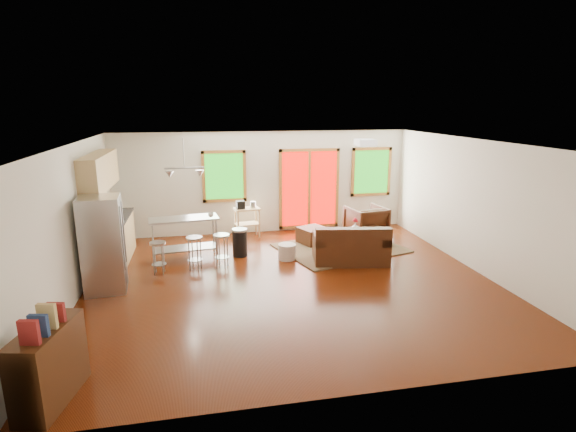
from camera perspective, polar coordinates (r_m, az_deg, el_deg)
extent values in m
cube|color=#331003|center=(8.59, 0.40, -8.34)|extent=(7.50, 7.00, 0.02)
cube|color=silver|center=(7.97, 0.43, 9.36)|extent=(7.50, 7.00, 0.02)
cube|color=beige|center=(11.57, -3.13, 4.27)|extent=(7.50, 0.02, 2.60)
cube|color=beige|center=(8.30, -25.92, -1.06)|extent=(0.02, 7.00, 2.60)
cube|color=beige|center=(9.65, 22.84, 1.21)|extent=(0.02, 7.00, 2.60)
cube|color=beige|center=(4.97, 8.77, -9.38)|extent=(7.50, 0.02, 2.60)
cube|color=#11500D|center=(11.39, -8.11, 5.01)|extent=(0.94, 0.02, 1.14)
cube|color=#905921|center=(11.31, -8.21, 8.07)|extent=(1.10, 0.05, 0.08)
cube|color=#905921|center=(11.50, -8.00, 2.01)|extent=(1.10, 0.05, 0.08)
cube|color=#905921|center=(11.37, -10.68, 4.90)|extent=(0.08, 0.05, 1.30)
cube|color=#905921|center=(11.43, -5.54, 5.12)|extent=(0.08, 0.05, 1.30)
cube|color=#A40601|center=(11.78, 2.72, 3.46)|extent=(1.44, 0.02, 1.94)
cube|color=#905921|center=(11.64, 2.77, 8.36)|extent=(1.60, 0.05, 0.08)
cube|color=#905921|center=(12.01, 2.66, -1.28)|extent=(1.60, 0.05, 0.08)
cube|color=#905921|center=(11.63, -0.93, 3.33)|extent=(0.08, 0.05, 2.10)
cube|color=#905921|center=(11.99, 6.25, 3.58)|extent=(0.08, 0.05, 2.10)
cube|color=#905921|center=(11.78, 2.72, 3.46)|extent=(0.08, 0.05, 1.94)
cube|color=#11500D|center=(12.24, 10.52, 5.54)|extent=(0.94, 0.02, 1.14)
cube|color=#905921|center=(12.16, 10.65, 8.38)|extent=(1.10, 0.05, 0.08)
cube|color=#905921|center=(12.34, 10.40, 2.74)|extent=(1.10, 0.05, 0.08)
cube|color=#905921|center=(12.06, 8.26, 5.50)|extent=(0.08, 0.05, 1.30)
cube|color=#905921|center=(12.43, 12.72, 5.56)|extent=(0.08, 0.05, 1.30)
cube|color=#3D5133|center=(10.51, 6.63, -4.05)|extent=(3.13, 2.72, 0.03)
cube|color=black|center=(9.64, 7.90, -4.49)|extent=(1.67, 1.12, 0.43)
cube|color=black|center=(9.21, 8.32, -2.72)|extent=(1.56, 0.47, 0.39)
cube|color=black|center=(9.47, 3.96, -2.85)|extent=(0.35, 0.90, 0.16)
cube|color=black|center=(9.69, 11.87, -2.73)|extent=(0.35, 0.90, 0.16)
cube|color=black|center=(9.56, 5.90, -2.85)|extent=(0.73, 0.67, 0.12)
cube|color=black|center=(9.67, 9.90, -2.79)|extent=(0.73, 0.67, 0.12)
cube|color=#331A0B|center=(10.60, 9.46, -1.77)|extent=(1.22, 0.97, 0.04)
cube|color=#331A0B|center=(10.21, 8.35, -3.59)|extent=(0.08, 0.08, 0.38)
cube|color=#331A0B|center=(10.79, 12.05, -2.80)|extent=(0.08, 0.08, 0.38)
cube|color=#331A0B|center=(10.56, 6.73, -2.94)|extent=(0.08, 0.08, 0.38)
cube|color=#331A0B|center=(11.12, 10.40, -2.21)|extent=(0.08, 0.08, 0.38)
imported|color=black|center=(11.33, 9.87, -0.57)|extent=(0.99, 0.95, 0.89)
cube|color=black|center=(10.77, 3.15, -2.50)|extent=(0.78, 0.78, 0.40)
cylinder|color=beige|center=(9.70, -0.13, -4.55)|extent=(0.50, 0.50, 0.33)
imported|color=silver|center=(10.52, 8.52, -1.40)|extent=(0.22, 0.22, 0.18)
sphere|color=red|center=(10.50, 8.70, -0.62)|extent=(0.08, 0.08, 0.07)
sphere|color=red|center=(10.45, 8.41, -0.56)|extent=(0.08, 0.08, 0.07)
sphere|color=red|center=(10.51, 8.54, -0.38)|extent=(0.08, 0.08, 0.07)
imported|color=maroon|center=(10.84, 10.22, -0.67)|extent=(0.22, 0.09, 0.30)
cube|color=tan|center=(10.05, -21.37, -3.18)|extent=(0.60, 2.20, 0.90)
cube|color=black|center=(9.93, -21.61, -0.59)|extent=(0.64, 2.24, 0.04)
cube|color=tan|center=(9.77, -22.84, 5.23)|extent=(0.36, 2.20, 0.70)
cylinder|color=#B7BABC|center=(9.43, -22.18, -0.70)|extent=(0.12, 0.12, 0.18)
cube|color=black|center=(10.29, -21.29, 0.61)|extent=(0.22, 0.18, 0.20)
cube|color=#B7BABC|center=(8.55, -22.48, -3.37)|extent=(0.74, 0.72, 1.72)
cube|color=gray|center=(8.52, -20.25, -3.23)|extent=(0.07, 0.63, 1.68)
cylinder|color=gray|center=(8.28, -20.29, -2.70)|extent=(0.02, 0.02, 1.14)
cylinder|color=gray|center=(8.68, -20.12, -1.93)|extent=(0.02, 0.02, 1.14)
cube|color=#B7BABC|center=(9.78, -13.12, -0.34)|extent=(1.50, 0.75, 0.04)
cube|color=gray|center=(9.96, -12.92, -3.98)|extent=(1.40, 0.66, 0.03)
cylinder|color=gray|center=(9.66, -16.71, -3.57)|extent=(0.04, 0.04, 0.87)
cylinder|color=gray|center=(9.76, -9.03, -2.95)|extent=(0.04, 0.04, 0.87)
cylinder|color=gray|center=(10.08, -16.80, -2.84)|extent=(0.04, 0.04, 0.87)
cylinder|color=gray|center=(10.18, -9.44, -2.25)|extent=(0.04, 0.04, 0.87)
imported|color=silver|center=(9.56, -9.77, 0.20)|extent=(0.14, 0.12, 0.12)
cylinder|color=#B7BABC|center=(9.10, -16.24, -3.31)|extent=(0.33, 0.33, 0.04)
cylinder|color=gray|center=(9.27, -15.51, -5.07)|extent=(0.02, 0.02, 0.62)
cylinder|color=gray|center=(9.29, -16.53, -5.09)|extent=(0.02, 0.02, 0.62)
cylinder|color=gray|center=(9.14, -16.69, -5.42)|extent=(0.02, 0.02, 0.62)
cylinder|color=gray|center=(9.11, -15.66, -5.41)|extent=(0.02, 0.02, 0.62)
cylinder|color=gray|center=(9.24, -16.05, -5.88)|extent=(0.30, 0.30, 0.01)
cylinder|color=#B7BABC|center=(9.14, -11.83, -2.73)|extent=(0.42, 0.42, 0.04)
cylinder|color=gray|center=(9.29, -11.02, -4.65)|extent=(0.03, 0.03, 0.65)
cylinder|color=gray|center=(9.35, -12.04, -4.57)|extent=(0.03, 0.03, 0.65)
cylinder|color=gray|center=(9.19, -12.43, -4.91)|extent=(0.03, 0.03, 0.65)
cylinder|color=gray|center=(9.13, -11.40, -4.99)|extent=(0.03, 0.03, 0.65)
cylinder|color=gray|center=(9.28, -11.69, -5.45)|extent=(0.38, 0.38, 0.01)
cylinder|color=#B7BABC|center=(9.19, -8.47, -2.45)|extent=(0.43, 0.43, 0.04)
cylinder|color=gray|center=(9.34, -7.70, -4.38)|extent=(0.03, 0.03, 0.66)
cylinder|color=gray|center=(9.40, -8.73, -4.30)|extent=(0.03, 0.03, 0.66)
cylinder|color=gray|center=(9.24, -9.10, -4.64)|extent=(0.03, 0.03, 0.66)
cylinder|color=gray|center=(9.18, -8.05, -4.72)|extent=(0.03, 0.03, 0.66)
cylinder|color=gray|center=(9.33, -8.37, -5.18)|extent=(0.39, 0.39, 0.01)
cylinder|color=black|center=(9.93, -6.13, -3.46)|extent=(0.43, 0.43, 0.57)
cylinder|color=#B7BABC|center=(9.85, -6.17, -1.76)|extent=(0.44, 0.44, 0.05)
cube|color=tan|center=(11.15, -5.24, 0.91)|extent=(0.67, 0.48, 0.04)
cube|color=tan|center=(11.24, -5.20, -0.99)|extent=(0.63, 0.45, 0.03)
cube|color=tan|center=(11.03, -6.34, -1.22)|extent=(0.04, 0.04, 0.75)
cube|color=tan|center=(11.15, -3.68, -0.99)|extent=(0.04, 0.04, 0.75)
cube|color=tan|center=(11.33, -6.70, -0.81)|extent=(0.04, 0.04, 0.75)
cube|color=tan|center=(11.45, -4.10, -0.59)|extent=(0.04, 0.04, 0.75)
cube|color=black|center=(11.09, -6.06, 1.43)|extent=(0.22, 0.20, 0.20)
cylinder|color=#B7BABC|center=(11.17, -4.46, 1.46)|extent=(0.16, 0.16, 0.16)
cube|color=#331A0B|center=(5.88, -28.07, -16.35)|extent=(0.60, 1.07, 0.89)
cube|color=maroon|center=(5.34, -30.02, -12.70)|extent=(0.21, 0.10, 0.27)
cube|color=navy|center=(5.47, -29.10, -12.07)|extent=(0.21, 0.10, 0.25)
cube|color=tan|center=(5.60, -28.26, -11.15)|extent=(0.21, 0.10, 0.29)
cube|color=maroon|center=(5.74, -27.41, -10.79)|extent=(0.21, 0.10, 0.22)
cube|color=white|center=(9.00, 9.78, 9.19)|extent=(0.35, 0.35, 0.12)
cylinder|color=gray|center=(9.33, -13.12, 7.77)|extent=(0.02, 0.02, 0.60)
cube|color=gray|center=(9.37, -13.02, 5.95)|extent=(0.80, 0.04, 0.03)
cone|color=#B7BABC|center=(9.40, -14.81, 5.13)|extent=(0.18, 0.18, 0.14)
cone|color=#B7BABC|center=(9.38, -11.14, 5.32)|extent=(0.18, 0.18, 0.14)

